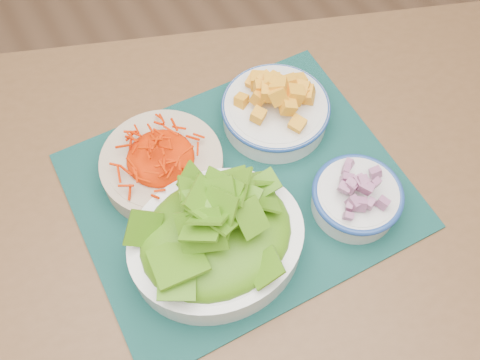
{
  "coord_description": "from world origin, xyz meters",
  "views": [
    {
      "loc": [
        -0.29,
        -0.05,
        1.49
      ],
      "look_at": [
        -0.1,
        0.3,
        0.78
      ],
      "focal_mm": 40.0,
      "sensor_mm": 36.0,
      "label": 1
    }
  ],
  "objects_px": {
    "lettuce_bowl": "(216,236)",
    "carrot_bowl": "(162,163)",
    "placemat": "(240,190)",
    "squash_bowl": "(276,106)",
    "onion_bowl": "(357,196)",
    "table": "(219,248)"
  },
  "relations": [
    {
      "from": "lettuce_bowl",
      "to": "carrot_bowl",
      "type": "bearing_deg",
      "value": 99.26
    },
    {
      "from": "placemat",
      "to": "squash_bowl",
      "type": "height_order",
      "value": "squash_bowl"
    },
    {
      "from": "placemat",
      "to": "carrot_bowl",
      "type": "xyz_separation_m",
      "value": [
        -0.09,
        0.08,
        0.03
      ]
    },
    {
      "from": "placemat",
      "to": "onion_bowl",
      "type": "distance_m",
      "value": 0.18
    },
    {
      "from": "carrot_bowl",
      "to": "squash_bowl",
      "type": "bearing_deg",
      "value": 0.84
    },
    {
      "from": "squash_bowl",
      "to": "carrot_bowl",
      "type": "bearing_deg",
      "value": -179.16
    },
    {
      "from": "placemat",
      "to": "onion_bowl",
      "type": "bearing_deg",
      "value": -37.18
    },
    {
      "from": "lettuce_bowl",
      "to": "onion_bowl",
      "type": "relative_size",
      "value": 1.58
    },
    {
      "from": "placemat",
      "to": "lettuce_bowl",
      "type": "xyz_separation_m",
      "value": [
        -0.08,
        -0.07,
        0.06
      ]
    },
    {
      "from": "table",
      "to": "lettuce_bowl",
      "type": "bearing_deg",
      "value": -96.34
    },
    {
      "from": "table",
      "to": "placemat",
      "type": "xyz_separation_m",
      "value": [
        0.06,
        0.03,
        0.1
      ]
    },
    {
      "from": "squash_bowl",
      "to": "onion_bowl",
      "type": "height_order",
      "value": "squash_bowl"
    },
    {
      "from": "table",
      "to": "onion_bowl",
      "type": "distance_m",
      "value": 0.25
    },
    {
      "from": "placemat",
      "to": "squash_bowl",
      "type": "bearing_deg",
      "value": 38.6
    },
    {
      "from": "table",
      "to": "squash_bowl",
      "type": "height_order",
      "value": "squash_bowl"
    },
    {
      "from": "lettuce_bowl",
      "to": "squash_bowl",
      "type": "bearing_deg",
      "value": 44.55
    },
    {
      "from": "placemat",
      "to": "carrot_bowl",
      "type": "relative_size",
      "value": 2.03
    },
    {
      "from": "carrot_bowl",
      "to": "squash_bowl",
      "type": "relative_size",
      "value": 1.06
    },
    {
      "from": "squash_bowl",
      "to": "lettuce_bowl",
      "type": "bearing_deg",
      "value": -140.39
    },
    {
      "from": "table",
      "to": "onion_bowl",
      "type": "xyz_separation_m",
      "value": [
        0.2,
        -0.08,
        0.14
      ]
    },
    {
      "from": "squash_bowl",
      "to": "onion_bowl",
      "type": "distance_m",
      "value": 0.2
    },
    {
      "from": "carrot_bowl",
      "to": "squash_bowl",
      "type": "height_order",
      "value": "squash_bowl"
    }
  ]
}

